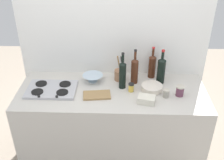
# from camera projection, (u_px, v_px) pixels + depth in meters

# --- Properties ---
(ground_plane) EXTENTS (6.00, 6.00, 0.00)m
(ground_plane) POSITION_uv_depth(u_px,v_px,m) (112.00, 157.00, 3.05)
(ground_plane) COLOR gray
(ground_plane) RESTS_ON ground
(counter_block) EXTENTS (1.80, 0.70, 0.90)m
(counter_block) POSITION_uv_depth(u_px,v_px,m) (112.00, 127.00, 2.82)
(counter_block) COLOR beige
(counter_block) RESTS_ON ground
(backsplash_panel) EXTENTS (1.90, 0.06, 2.49)m
(backsplash_panel) POSITION_uv_depth(u_px,v_px,m) (113.00, 42.00, 2.74)
(backsplash_panel) COLOR white
(backsplash_panel) RESTS_ON ground
(stovetop_hob) EXTENTS (0.47, 0.32, 0.04)m
(stovetop_hob) POSITION_uv_depth(u_px,v_px,m) (52.00, 89.00, 2.59)
(stovetop_hob) COLOR #B2B2B7
(stovetop_hob) RESTS_ON counter_block
(plate_stack) EXTENTS (0.21, 0.21, 0.05)m
(plate_stack) POSITION_uv_depth(u_px,v_px,m) (152.00, 88.00, 2.59)
(plate_stack) COLOR silver
(plate_stack) RESTS_ON counter_block
(wine_bottle_leftmost) EXTENTS (0.07, 0.07, 0.33)m
(wine_bottle_leftmost) POSITION_uv_depth(u_px,v_px,m) (152.00, 66.00, 2.75)
(wine_bottle_leftmost) COLOR #472314
(wine_bottle_leftmost) RESTS_ON counter_block
(wine_bottle_mid_left) EXTENTS (0.07, 0.07, 0.37)m
(wine_bottle_mid_left) POSITION_uv_depth(u_px,v_px,m) (123.00, 74.00, 2.56)
(wine_bottle_mid_left) COLOR black
(wine_bottle_mid_left) RESTS_ON counter_block
(wine_bottle_mid_right) EXTENTS (0.08, 0.08, 0.36)m
(wine_bottle_mid_right) POSITION_uv_depth(u_px,v_px,m) (161.00, 70.00, 2.65)
(wine_bottle_mid_right) COLOR black
(wine_bottle_mid_right) RESTS_ON counter_block
(wine_bottle_rightmost) EXTENTS (0.07, 0.07, 0.36)m
(wine_bottle_rightmost) POSITION_uv_depth(u_px,v_px,m) (135.00, 70.00, 2.65)
(wine_bottle_rightmost) COLOR #472314
(wine_bottle_rightmost) RESTS_ON counter_block
(mixing_bowl) EXTENTS (0.20, 0.20, 0.07)m
(mixing_bowl) POSITION_uv_depth(u_px,v_px,m) (93.00, 78.00, 2.72)
(mixing_bowl) COLOR silver
(mixing_bowl) RESTS_ON counter_block
(butter_dish) EXTENTS (0.17, 0.14, 0.06)m
(butter_dish) POSITION_uv_depth(u_px,v_px,m) (146.00, 99.00, 2.41)
(butter_dish) COLOR silver
(butter_dish) RESTS_ON counter_block
(utensil_crock) EXTENTS (0.10, 0.10, 0.28)m
(utensil_crock) POSITION_uv_depth(u_px,v_px,m) (120.00, 74.00, 2.73)
(utensil_crock) COLOR #996B4C
(utensil_crock) RESTS_ON counter_block
(condiment_jar_front) EXTENTS (0.05, 0.05, 0.08)m
(condiment_jar_front) POSITION_uv_depth(u_px,v_px,m) (131.00, 88.00, 2.56)
(condiment_jar_front) COLOR gold
(condiment_jar_front) RESTS_ON counter_block
(condiment_jar_rear) EXTENTS (0.06, 0.06, 0.08)m
(condiment_jar_rear) POSITION_uv_depth(u_px,v_px,m) (166.00, 93.00, 2.48)
(condiment_jar_rear) COLOR #9E998C
(condiment_jar_rear) RESTS_ON counter_block
(condiment_jar_spare) EXTENTS (0.08, 0.08, 0.10)m
(condiment_jar_spare) POSITION_uv_depth(u_px,v_px,m) (180.00, 91.00, 2.49)
(condiment_jar_spare) COLOR #66384C
(condiment_jar_spare) RESTS_ON counter_block
(cutting_board) EXTENTS (0.27, 0.17, 0.02)m
(cutting_board) POSITION_uv_depth(u_px,v_px,m) (97.00, 95.00, 2.51)
(cutting_board) COLOR #9E7A4C
(cutting_board) RESTS_ON counter_block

